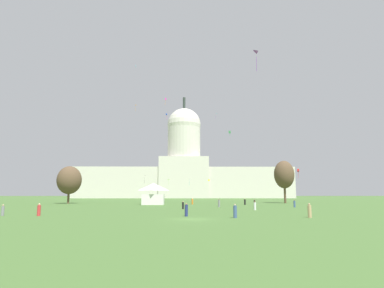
{
  "coord_description": "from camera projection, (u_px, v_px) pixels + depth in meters",
  "views": [
    {
      "loc": [
        -0.51,
        -38.24,
        2.88
      ],
      "look_at": [
        1.62,
        89.66,
        22.22
      ],
      "focal_mm": 30.8,
      "sensor_mm": 36.0,
      "label": 1
    }
  ],
  "objects": [
    {
      "name": "kite_cyan_high",
      "position": [
        136.0,
        66.0,
        141.76
      ],
      "size": [
        0.32,
        1.05,
        1.1
      ],
      "rotation": [
        0.0,
        0.0,
        4.08
      ],
      "color": "#33BCDB"
    },
    {
      "name": "capitol_building",
      "position": [
        184.0,
        171.0,
        221.22
      ],
      "size": [
        143.09,
        24.45,
        69.07
      ],
      "color": "beige",
      "rests_on": "ground_plane"
    },
    {
      "name": "kite_magenta_high",
      "position": [
        166.0,
        100.0,
        172.19
      ],
      "size": [
        0.88,
        0.42,
        4.11
      ],
      "rotation": [
        0.0,
        0.0,
        5.36
      ],
      "color": "#D1339E"
    },
    {
      "name": "kite_white_low",
      "position": [
        189.0,
        181.0,
        166.36
      ],
      "size": [
        0.45,
        0.53,
        3.32
      ],
      "rotation": [
        0.0,
        0.0,
        3.32
      ],
      "color": "white"
    },
    {
      "name": "kite_violet_mid",
      "position": [
        258.0,
        54.0,
        68.87
      ],
      "size": [
        1.61,
        1.94,
        4.02
      ],
      "rotation": [
        0.0,
        0.0,
        1.02
      ],
      "color": "purple"
    },
    {
      "name": "kite_black_low",
      "position": [
        144.0,
        177.0,
        199.39
      ],
      "size": [
        1.41,
        1.87,
        4.13
      ],
      "rotation": [
        0.0,
        0.0,
        5.06
      ],
      "color": "black"
    },
    {
      "name": "ground_plane",
      "position": [
        191.0,
        219.0,
        37.39
      ],
      "size": [
        800.0,
        800.0,
        0.0
      ],
      "primitive_type": "plane",
      "color": "#42662D"
    },
    {
      "name": "person_denim_front_left",
      "position": [
        235.0,
        212.0,
        39.59
      ],
      "size": [
        0.45,
        0.45,
        1.66
      ],
      "rotation": [
        0.0,
        0.0,
        1.53
      ],
      "color": "#3D5684",
      "rests_on": "ground_plane"
    },
    {
      "name": "kite_orange_high",
      "position": [
        135.0,
        106.0,
        172.21
      ],
      "size": [
        1.24,
        1.3,
        2.99
      ],
      "rotation": [
        0.0,
        0.0,
        4.11
      ],
      "color": "orange"
    },
    {
      "name": "kite_red_low",
      "position": [
        298.0,
        171.0,
        112.24
      ],
      "size": [
        0.86,
        0.9,
        3.19
      ],
      "rotation": [
        0.0,
        0.0,
        5.96
      ],
      "color": "red"
    },
    {
      "name": "person_orange_back_center",
      "position": [
        192.0,
        201.0,
        88.76
      ],
      "size": [
        0.59,
        0.59,
        1.74
      ],
      "rotation": [
        0.0,
        0.0,
        4.27
      ],
      "color": "orange",
      "rests_on": "ground_plane"
    },
    {
      "name": "person_black_deep_crowd",
      "position": [
        255.0,
        203.0,
        72.59
      ],
      "size": [
        0.51,
        0.51,
        1.63
      ],
      "rotation": [
        0.0,
        0.0,
        5.72
      ],
      "color": "black",
      "rests_on": "ground_plane"
    },
    {
      "name": "person_grey_mid_left",
      "position": [
        219.0,
        203.0,
        71.28
      ],
      "size": [
        0.55,
        0.55,
        1.77
      ],
      "rotation": [
        0.0,
        0.0,
        1.19
      ],
      "color": "gray",
      "rests_on": "ground_plane"
    },
    {
      "name": "person_navy_lawn_far_right",
      "position": [
        186.0,
        210.0,
        42.31
      ],
      "size": [
        0.48,
        0.48,
        1.67
      ],
      "rotation": [
        0.0,
        0.0,
        2.92
      ],
      "color": "navy",
      "rests_on": "ground_plane"
    },
    {
      "name": "kite_yellow_low",
      "position": [
        209.0,
        180.0,
        177.23
      ],
      "size": [
        0.96,
        0.45,
        0.95
      ],
      "rotation": [
        0.0,
        0.0,
        5.92
      ],
      "color": "yellow"
    },
    {
      "name": "event_tent",
      "position": [
        153.0,
        194.0,
        87.29
      ],
      "size": [
        6.03,
        5.07,
        5.63
      ],
      "rotation": [
        0.0,
        0.0,
        0.01
      ],
      "color": "white",
      "rests_on": "ground_plane"
    },
    {
      "name": "kite_blue_high",
      "position": [
        167.0,
        114.0,
        179.3
      ],
      "size": [
        0.88,
        0.89,
        3.68
      ],
      "rotation": [
        0.0,
        0.0,
        5.67
      ],
      "color": "blue"
    },
    {
      "name": "kite_lime_low",
      "position": [
        169.0,
        180.0,
        154.21
      ],
      "size": [
        1.28,
        0.75,
        2.35
      ],
      "rotation": [
        0.0,
        0.0,
        2.96
      ],
      "color": "#8CD133"
    },
    {
      "name": "person_grey_lawn_far_left",
      "position": [
        3.0,
        211.0,
        43.47
      ],
      "size": [
        0.49,
        0.49,
        1.48
      ],
      "rotation": [
        0.0,
        0.0,
        0.4
      ],
      "color": "gray",
      "rests_on": "ground_plane"
    },
    {
      "name": "person_tan_mid_right",
      "position": [
        310.0,
        211.0,
        40.03
      ],
      "size": [
        0.63,
        0.63,
        1.72
      ],
      "rotation": [
        0.0,
        0.0,
        3.94
      ],
      "color": "tan",
      "rests_on": "ground_plane"
    },
    {
      "name": "person_red_near_tree_west",
      "position": [
        39.0,
        210.0,
        43.1
      ],
      "size": [
        0.62,
        0.62,
        1.63
      ],
      "rotation": [
        0.0,
        0.0,
        2.41
      ],
      "color": "red",
      "rests_on": "ground_plane"
    },
    {
      "name": "tree_west_mid",
      "position": [
        69.0,
        180.0,
        98.3
      ],
      "size": [
        9.89,
        9.91,
        11.05
      ],
      "color": "brown",
      "rests_on": "ground_plane"
    },
    {
      "name": "kite_green_mid",
      "position": [
        230.0,
        132.0,
        166.23
      ],
      "size": [
        1.21,
        1.28,
        2.89
      ],
      "rotation": [
        0.0,
        0.0,
        6.13
      ],
      "color": "green"
    },
    {
      "name": "person_denim_front_right",
      "position": [
        294.0,
        204.0,
        69.97
      ],
      "size": [
        0.51,
        0.51,
        1.63
      ],
      "rotation": [
        0.0,
        0.0,
        4.38
      ],
      "color": "#3D5684",
      "rests_on": "ground_plane"
    },
    {
      "name": "person_black_mid_center",
      "position": [
        183.0,
        205.0,
        62.17
      ],
      "size": [
        0.4,
        0.4,
        1.51
      ],
      "rotation": [
        0.0,
        0.0,
        0.12
      ],
      "color": "black",
      "rests_on": "ground_plane"
    },
    {
      "name": "tree_east_near",
      "position": [
        284.0,
        175.0,
        102.69
      ],
      "size": [
        8.79,
        8.69,
        13.12
      ],
      "color": "brown",
      "rests_on": "ground_plane"
    },
    {
      "name": "person_white_front_center",
      "position": [
        255.0,
        206.0,
        58.56
      ],
      "size": [
        0.56,
        0.56,
        1.58
      ],
      "rotation": [
        0.0,
        0.0,
        5.25
      ],
      "color": "silver",
      "rests_on": "ground_plane"
    },
    {
      "name": "person_black_edge_west",
      "position": [
        245.0,
        202.0,
        86.07
      ],
      "size": [
        0.48,
        0.48,
        1.6
      ],
      "rotation": [
        0.0,
        0.0,
        1.44
      ],
      "color": "black",
      "rests_on": "ground_plane"
    },
    {
      "name": "kite_turquoise_high",
      "position": [
        216.0,
        115.0,
        182.73
      ],
      "size": [
        1.44,
        1.47,
        2.77
      ],
      "rotation": [
        0.0,
        0.0,
        5.46
      ],
      "color": "teal"
    }
  ]
}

